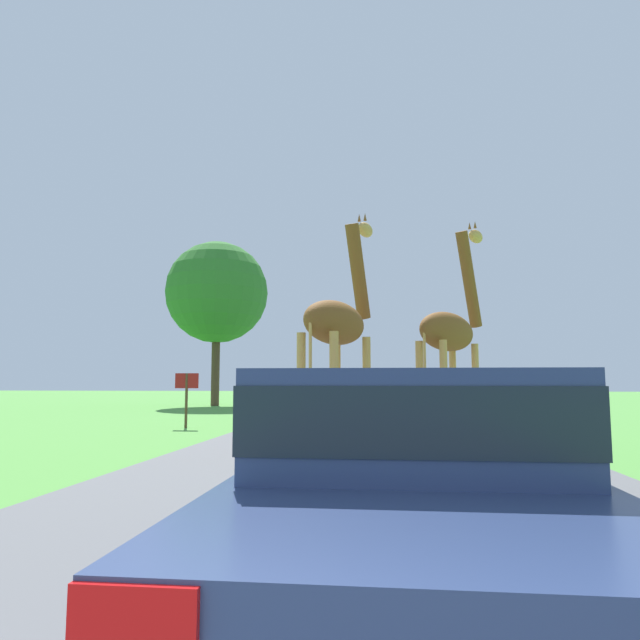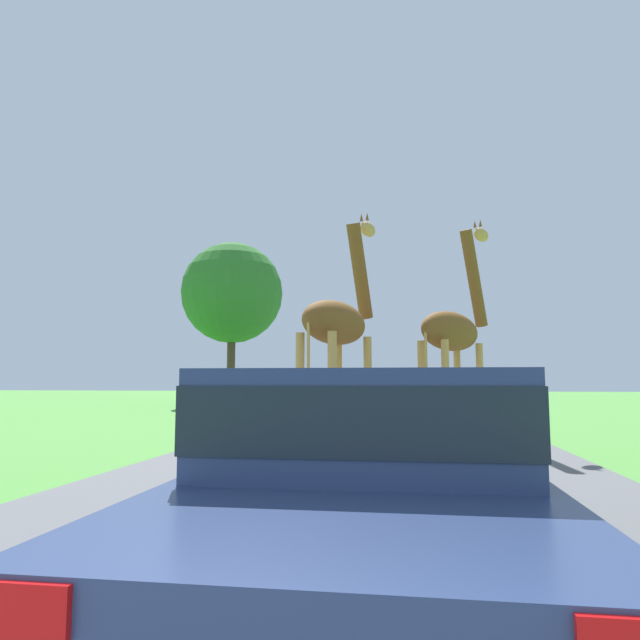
{
  "view_description": "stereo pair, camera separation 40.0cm",
  "coord_description": "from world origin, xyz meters",
  "px_view_note": "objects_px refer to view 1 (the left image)",
  "views": [
    {
      "loc": [
        0.31,
        0.64,
        1.35
      ],
      "look_at": [
        -0.85,
        10.99,
        2.48
      ],
      "focal_mm": 32.0,
      "sensor_mm": 36.0,
      "label": 1
    },
    {
      "loc": [
        0.71,
        0.69,
        1.35
      ],
      "look_at": [
        -0.85,
        10.99,
        2.48
      ],
      "focal_mm": 32.0,
      "sensor_mm": 36.0,
      "label": 2
    }
  ],
  "objects_px": {
    "car_lead_maroon": "(407,475)",
    "car_queue_left": "(315,396)",
    "car_queue_right": "(408,402)",
    "tree_centre_back": "(217,293)",
    "giraffe_near_road": "(338,326)",
    "giraffe_companion": "(451,332)",
    "sign_post": "(187,390)"
  },
  "relations": [
    {
      "from": "giraffe_near_road",
      "to": "giraffe_companion",
      "type": "relative_size",
      "value": 0.97
    },
    {
      "from": "giraffe_near_road",
      "to": "sign_post",
      "type": "xyz_separation_m",
      "value": [
        -4.94,
        5.83,
        -1.27
      ]
    },
    {
      "from": "car_queue_right",
      "to": "car_queue_left",
      "type": "height_order",
      "value": "car_queue_left"
    },
    {
      "from": "giraffe_near_road",
      "to": "giraffe_companion",
      "type": "bearing_deg",
      "value": 53.61
    },
    {
      "from": "car_lead_maroon",
      "to": "car_queue_left",
      "type": "bearing_deg",
      "value": 98.6
    },
    {
      "from": "giraffe_near_road",
      "to": "sign_post",
      "type": "relative_size",
      "value": 3.04
    },
    {
      "from": "car_lead_maroon",
      "to": "car_queue_right",
      "type": "bearing_deg",
      "value": 87.73
    },
    {
      "from": "giraffe_companion",
      "to": "tree_centre_back",
      "type": "xyz_separation_m",
      "value": [
        -10.77,
        19.22,
        4.0
      ]
    },
    {
      "from": "car_queue_right",
      "to": "car_queue_left",
      "type": "xyz_separation_m",
      "value": [
        -3.68,
        5.92,
        0.03
      ]
    },
    {
      "from": "car_queue_right",
      "to": "tree_centre_back",
      "type": "height_order",
      "value": "tree_centre_back"
    },
    {
      "from": "tree_centre_back",
      "to": "sign_post",
      "type": "bearing_deg",
      "value": -76.29
    },
    {
      "from": "giraffe_companion",
      "to": "car_lead_maroon",
      "type": "relative_size",
      "value": 1.05
    },
    {
      "from": "giraffe_near_road",
      "to": "car_lead_maroon",
      "type": "relative_size",
      "value": 1.02
    },
    {
      "from": "car_lead_maroon",
      "to": "car_queue_left",
      "type": "xyz_separation_m",
      "value": [
        -3.1,
        20.51,
        -0.01
      ]
    },
    {
      "from": "car_queue_left",
      "to": "car_queue_right",
      "type": "bearing_deg",
      "value": -58.12
    },
    {
      "from": "tree_centre_back",
      "to": "giraffe_near_road",
      "type": "bearing_deg",
      "value": -67.48
    },
    {
      "from": "giraffe_near_road",
      "to": "sign_post",
      "type": "bearing_deg",
      "value": 151.04
    },
    {
      "from": "car_lead_maroon",
      "to": "tree_centre_back",
      "type": "bearing_deg",
      "value": 109.28
    },
    {
      "from": "car_queue_left",
      "to": "sign_post",
      "type": "relative_size",
      "value": 2.89
    },
    {
      "from": "giraffe_near_road",
      "to": "tree_centre_back",
      "type": "xyz_separation_m",
      "value": [
        -8.56,
        20.65,
        3.98
      ]
    },
    {
      "from": "car_queue_left",
      "to": "sign_post",
      "type": "height_order",
      "value": "sign_post"
    },
    {
      "from": "giraffe_near_road",
      "to": "car_queue_left",
      "type": "xyz_separation_m",
      "value": [
        -2.12,
        13.88,
        -1.65
      ]
    },
    {
      "from": "tree_centre_back",
      "to": "car_queue_left",
      "type": "bearing_deg",
      "value": -46.44
    },
    {
      "from": "giraffe_near_road",
      "to": "tree_centre_back",
      "type": "height_order",
      "value": "tree_centre_back"
    },
    {
      "from": "car_lead_maroon",
      "to": "car_queue_right",
      "type": "xyz_separation_m",
      "value": [
        0.58,
        14.59,
        -0.05
      ]
    },
    {
      "from": "giraffe_near_road",
      "to": "car_queue_left",
      "type": "distance_m",
      "value": 14.14
    },
    {
      "from": "car_lead_maroon",
      "to": "giraffe_near_road",
      "type": "bearing_deg",
      "value": 98.41
    },
    {
      "from": "car_lead_maroon",
      "to": "car_queue_left",
      "type": "distance_m",
      "value": 20.74
    },
    {
      "from": "car_queue_right",
      "to": "giraffe_companion",
      "type": "bearing_deg",
      "value": -84.27
    },
    {
      "from": "car_queue_right",
      "to": "sign_post",
      "type": "bearing_deg",
      "value": -161.83
    },
    {
      "from": "giraffe_companion",
      "to": "tree_centre_back",
      "type": "bearing_deg",
      "value": 151.27
    },
    {
      "from": "car_queue_left",
      "to": "sign_post",
      "type": "xyz_separation_m",
      "value": [
        -2.82,
        -8.05,
        0.38
      ]
    }
  ]
}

